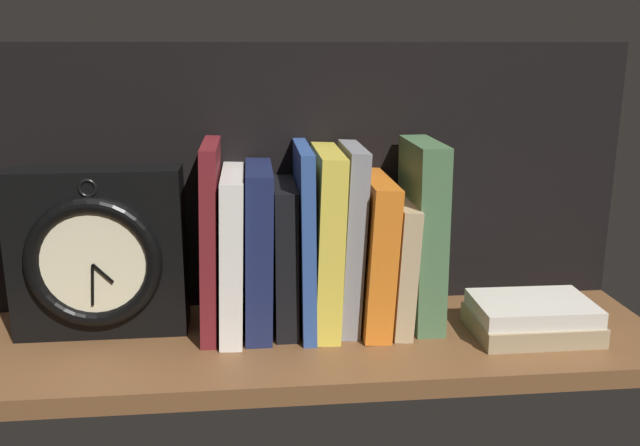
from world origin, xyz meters
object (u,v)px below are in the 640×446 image
(book_navy_bierce, at_px, (258,248))
(framed_clock, at_px, (98,254))
(book_white_catcher, at_px, (232,252))
(book_yellow_seinlanguage, at_px, (325,239))
(book_tan_shortstories, at_px, (396,261))
(book_black_skeptic, at_px, (285,256))
(book_orange_pandolfini, at_px, (373,251))
(book_blue_modern, at_px, (304,238))
(book_gray_chess, at_px, (349,237))
(book_green_romantic, at_px, (422,233))
(book_maroon_dawkins, at_px, (211,238))
(book_stack_side, at_px, (532,317))

(book_navy_bierce, xyz_separation_m, framed_clock, (-0.21, -0.00, -0.00))
(book_white_catcher, bearing_deg, book_yellow_seinlanguage, 0.00)
(book_navy_bierce, xyz_separation_m, book_tan_shortstories, (0.19, 0.00, -0.02))
(book_navy_bierce, bearing_deg, book_white_catcher, 180.00)
(book_black_skeptic, height_order, book_orange_pandolfini, book_orange_pandolfini)
(book_blue_modern, bearing_deg, book_orange_pandolfini, 0.00)
(book_gray_chess, distance_m, book_orange_pandolfini, 0.04)
(book_navy_bierce, distance_m, book_blue_modern, 0.06)
(book_green_romantic, height_order, framed_clock, book_green_romantic)
(book_maroon_dawkins, distance_m, book_orange_pandolfini, 0.22)
(book_tan_shortstories, bearing_deg, book_navy_bierce, 180.00)
(book_orange_pandolfini, bearing_deg, framed_clock, -179.46)
(book_tan_shortstories, bearing_deg, book_green_romantic, 0.00)
(book_black_skeptic, distance_m, book_stack_side, 0.34)
(book_white_catcher, height_order, book_black_skeptic, book_white_catcher)
(book_gray_chess, bearing_deg, book_navy_bierce, 180.00)
(book_black_skeptic, relative_size, book_stack_side, 1.25)
(book_navy_bierce, height_order, book_tan_shortstories, book_navy_bierce)
(book_black_skeptic, xyz_separation_m, book_tan_shortstories, (0.16, 0.00, -0.01))
(book_yellow_seinlanguage, relative_size, book_orange_pandolfini, 1.19)
(book_stack_side, bearing_deg, book_white_catcher, 170.72)
(book_tan_shortstories, bearing_deg, framed_clock, -179.50)
(book_navy_bierce, relative_size, book_black_skeptic, 1.12)
(book_green_romantic, bearing_deg, book_orange_pandolfini, 180.00)
(book_green_romantic, xyz_separation_m, framed_clock, (-0.44, -0.00, -0.02))
(book_white_catcher, xyz_separation_m, book_tan_shortstories, (0.23, 0.00, -0.02))
(book_orange_pandolfini, bearing_deg, book_maroon_dawkins, 180.00)
(book_white_catcher, distance_m, book_blue_modern, 0.10)
(book_white_catcher, bearing_deg, book_black_skeptic, 0.00)
(book_orange_pandolfini, bearing_deg, book_yellow_seinlanguage, 180.00)
(book_green_romantic, bearing_deg, book_tan_shortstories, 180.00)
(framed_clock, relative_size, book_stack_side, 1.40)
(book_gray_chess, bearing_deg, book_orange_pandolfini, 0.00)
(book_navy_bierce, distance_m, framed_clock, 0.21)
(book_orange_pandolfini, distance_m, book_stack_side, 0.23)
(book_gray_chess, xyz_separation_m, book_tan_shortstories, (0.07, 0.00, -0.04))
(book_white_catcher, height_order, book_gray_chess, book_gray_chess)
(book_tan_shortstories, xyz_separation_m, book_stack_side, (0.17, -0.07, -0.06))
(book_maroon_dawkins, distance_m, book_navy_bierce, 0.07)
(book_gray_chess, bearing_deg, framed_clock, -179.40)
(book_maroon_dawkins, relative_size, book_tan_shortstories, 1.46)
(book_yellow_seinlanguage, height_order, book_tan_shortstories, book_yellow_seinlanguage)
(book_white_catcher, bearing_deg, book_navy_bierce, 0.00)
(book_yellow_seinlanguage, distance_m, framed_clock, 0.30)
(book_gray_chess, height_order, book_orange_pandolfini, book_gray_chess)
(book_blue_modern, xyz_separation_m, book_gray_chess, (0.06, 0.00, -0.00))
(book_navy_bierce, distance_m, book_orange_pandolfini, 0.16)
(book_maroon_dawkins, height_order, book_yellow_seinlanguage, book_maroon_dawkins)
(book_tan_shortstories, bearing_deg, book_maroon_dawkins, 180.00)
(book_maroon_dawkins, xyz_separation_m, book_white_catcher, (0.03, 0.00, -0.02))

